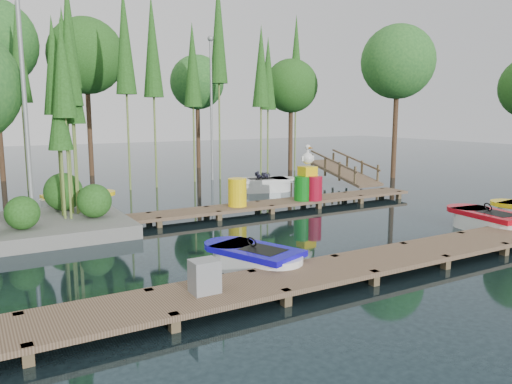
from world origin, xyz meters
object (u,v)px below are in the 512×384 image
boat_red (490,222)px  boat_blue (255,260)px  utility_cabinet (205,276)px  yellow_barrel (237,192)px  boat_yellow_far (76,201)px  drum_cluster (309,183)px

boat_red → boat_blue: bearing=-175.3°
utility_cabinet → yellow_barrel: bearing=57.8°
boat_red → boat_yellow_far: boat_yellow_far is taller
boat_blue → yellow_barrel: yellow_barrel is taller
boat_blue → boat_yellow_far: boat_yellow_far is taller
boat_red → boat_yellow_far: size_ratio=1.00×
utility_cabinet → boat_yellow_far: bearing=90.9°
yellow_barrel → boat_yellow_far: bearing=140.3°
boat_blue → drum_cluster: 7.75m
boat_yellow_far → utility_cabinet: 10.81m
utility_cabinet → drum_cluster: bearing=43.2°
utility_cabinet → yellow_barrel: size_ratio=0.62×
boat_blue → drum_cluster: bearing=24.1°
yellow_barrel → boat_blue: bearing=-114.6°
boat_blue → utility_cabinet: 2.33m
boat_yellow_far → yellow_barrel: bearing=-28.2°
boat_yellow_far → boat_red: bearing=-32.7°
boat_red → utility_cabinet: bearing=-166.8°
boat_blue → boat_red: bearing=-22.6°
boat_blue → yellow_barrel: bearing=44.5°
boat_yellow_far → drum_cluster: bearing=-16.4°
boat_blue → boat_red: 7.89m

